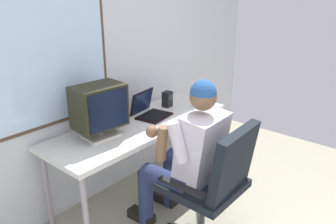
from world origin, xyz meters
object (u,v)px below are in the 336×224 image
(desk, at_px, (141,129))
(crt_monitor, at_px, (99,107))
(person_seated, at_px, (187,154))
(wine_glass, at_px, (193,97))
(office_chair, at_px, (216,178))
(desk_speaker, at_px, (167,99))
(laptop, at_px, (149,109))

(desk, height_order, crt_monitor, crt_monitor)
(person_seated, relative_size, wine_glass, 9.08)
(office_chair, xyz_separation_m, wine_glass, (0.74, 0.76, 0.27))
(desk, height_order, desk_speaker, desk_speaker)
(crt_monitor, xyz_separation_m, desk_speaker, (0.88, 0.05, -0.17))
(office_chair, distance_m, person_seated, 0.28)
(person_seated, bearing_deg, wine_glass, 33.84)
(crt_monitor, bearing_deg, desk_speaker, 3.49)
(desk, bearing_deg, office_chair, -96.51)
(office_chair, relative_size, laptop, 2.90)
(person_seated, xyz_separation_m, desk_speaker, (0.58, 0.70, 0.14))
(office_chair, relative_size, crt_monitor, 2.31)
(person_seated, height_order, wine_glass, person_seated)
(office_chair, relative_size, desk_speaker, 6.35)
(office_chair, distance_m, wine_glass, 1.09)
(desk, distance_m, desk_speaker, 0.50)
(crt_monitor, bearing_deg, person_seated, -65.15)
(laptop, height_order, wine_glass, laptop)
(wine_glass, bearing_deg, desk, 171.38)
(desk, relative_size, desk_speaker, 11.39)
(laptop, bearing_deg, person_seated, -112.85)
(person_seated, relative_size, crt_monitor, 3.01)
(crt_monitor, height_order, wine_glass, crt_monitor)
(crt_monitor, relative_size, wine_glass, 3.02)
(desk, distance_m, person_seated, 0.61)
(laptop, relative_size, desk_speaker, 2.19)
(crt_monitor, xyz_separation_m, wine_glass, (1.04, -0.14, -0.15))
(wine_glass, bearing_deg, desk_speaker, 129.59)
(person_seated, xyz_separation_m, crt_monitor, (-0.30, 0.64, 0.31))
(desk, xyz_separation_m, desk_speaker, (0.48, 0.10, 0.14))
(crt_monitor, height_order, laptop, crt_monitor)
(office_chair, xyz_separation_m, laptop, (0.27, 0.93, 0.23))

